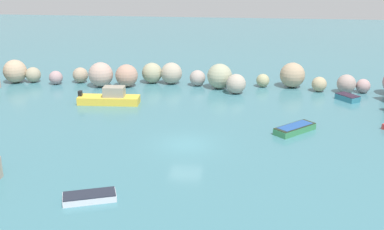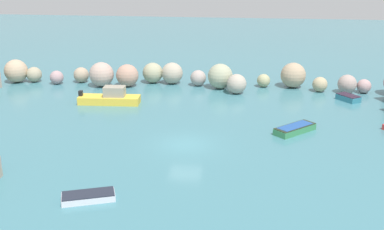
% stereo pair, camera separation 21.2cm
% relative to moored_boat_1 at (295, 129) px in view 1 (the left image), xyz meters
% --- Properties ---
extents(cove_water, '(160.00, 160.00, 0.00)m').
position_rel_moored_boat_1_xyz_m(cove_water, '(-8.60, -3.71, -0.31)').
color(cove_water, teal).
rests_on(cove_water, ground).
extents(rock_breakwater, '(44.48, 5.67, 2.75)m').
position_rel_moored_boat_1_xyz_m(rock_breakwater, '(-9.90, 13.18, 0.90)').
color(rock_breakwater, tan).
rests_on(rock_breakwater, ground).
extents(moored_boat_1, '(3.67, 3.65, 0.59)m').
position_rel_moored_boat_1_xyz_m(moored_boat_1, '(0.00, 0.00, 0.00)').
color(moored_boat_1, '#398753').
rests_on(moored_boat_1, cove_water).
extents(moored_boat_2, '(6.05, 2.10, 1.74)m').
position_rel_moored_boat_1_xyz_m(moored_boat_2, '(-17.37, 6.01, 0.29)').
color(moored_boat_2, yellow).
rests_on(moored_boat_2, cove_water).
extents(moored_boat_3, '(3.36, 2.27, 0.45)m').
position_rel_moored_boat_1_xyz_m(moored_boat_3, '(-13.13, -13.25, -0.08)').
color(moored_boat_3, silver).
rests_on(moored_boat_3, cove_water).
extents(moored_boat_5, '(2.37, 2.55, 0.61)m').
position_rel_moored_boat_1_xyz_m(moored_boat_5, '(6.05, 9.86, -0.01)').
color(moored_boat_5, teal).
rests_on(moored_boat_5, cove_water).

